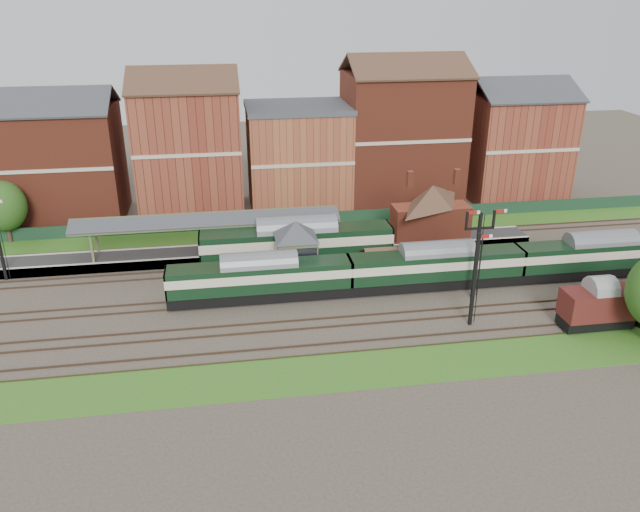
{
  "coord_description": "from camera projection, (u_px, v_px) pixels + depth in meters",
  "views": [
    {
      "loc": [
        -9.12,
        -49.11,
        25.39
      ],
      "look_at": [
        -0.97,
        2.0,
        3.0
      ],
      "focal_mm": 35.0,
      "sensor_mm": 36.0,
      "label": 1
    }
  ],
  "objects": [
    {
      "name": "platform_railcar",
      "position": [
        297.0,
        244.0,
        60.44
      ],
      "size": [
        18.64,
        2.94,
        4.29
      ],
      "color": "black",
      "rests_on": "ground"
    },
    {
      "name": "semaphore_siding",
      "position": [
        475.0,
        278.0,
        49.37
      ],
      "size": [
        1.23,
        0.25,
        8.0
      ],
      "color": "black",
      "rests_on": "ground"
    },
    {
      "name": "platform",
      "position": [
        269.0,
        251.0,
        63.83
      ],
      "size": [
        55.0,
        3.4,
        1.0
      ],
      "primitive_type": "cube",
      "color": "#2D2D2D",
      "rests_on": "ground"
    },
    {
      "name": "canopy",
      "position": [
        207.0,
        217.0,
        61.34
      ],
      "size": [
        26.0,
        3.89,
        4.08
      ],
      "color": "brown",
      "rests_on": "platform"
    },
    {
      "name": "dmu_train",
      "position": [
        436.0,
        266.0,
        56.4
      ],
      "size": [
        47.92,
        2.52,
        3.68
      ],
      "color": "black",
      "rests_on": "ground"
    },
    {
      "name": "grass_front",
      "position": [
        364.0,
        369.0,
        45.02
      ],
      "size": [
        90.0,
        5.0,
        0.06
      ],
      "primitive_type": "cube",
      "color": "#2D6619",
      "rests_on": "ground"
    },
    {
      "name": "town_backdrop",
      "position": [
        297.0,
        151.0,
        75.76
      ],
      "size": [
        69.0,
        10.0,
        16.0
      ],
      "color": "brown",
      "rests_on": "ground"
    },
    {
      "name": "signal_box",
      "position": [
        296.0,
        250.0,
        57.16
      ],
      "size": [
        5.4,
        5.4,
        6.0
      ],
      "color": "#677553",
      "rests_on": "ground"
    },
    {
      "name": "grass_back",
      "position": [
        309.0,
        231.0,
        70.4
      ],
      "size": [
        90.0,
        4.5,
        0.06
      ],
      "primitive_type": "cube",
      "color": "#2D6619",
      "rests_on": "ground"
    },
    {
      "name": "tree_back",
      "position": [
        3.0,
        206.0,
        65.73
      ],
      "size": [
        4.69,
        4.69,
        6.86
      ],
      "color": "#382619",
      "rests_on": "ground"
    },
    {
      "name": "semaphore_bracket",
      "position": [
        478.0,
        250.0,
        53.55
      ],
      "size": [
        3.6,
        0.25,
        8.18
      ],
      "color": "black",
      "rests_on": "ground"
    },
    {
      "name": "brick_hut",
      "position": [
        380.0,
        264.0,
        59.1
      ],
      "size": [
        3.2,
        2.64,
        2.94
      ],
      "color": "maroon",
      "rests_on": "ground"
    },
    {
      "name": "fence",
      "position": [
        307.0,
        219.0,
        71.93
      ],
      "size": [
        90.0,
        0.12,
        1.5
      ],
      "primitive_type": "cube",
      "color": "#193823",
      "rests_on": "ground"
    },
    {
      "name": "station_building",
      "position": [
        431.0,
        211.0,
        64.91
      ],
      "size": [
        8.1,
        8.1,
        5.9
      ],
      "color": "brown",
      "rests_on": "platform"
    },
    {
      "name": "ground",
      "position": [
        334.0,
        295.0,
        55.91
      ],
      "size": [
        160.0,
        160.0,
        0.0
      ],
      "primitive_type": "plane",
      "color": "#473D33",
      "rests_on": "ground"
    },
    {
      "name": "goods_van_a",
      "position": [
        597.0,
        305.0,
        49.83
      ],
      "size": [
        5.69,
        2.46,
        3.45
      ],
      "color": "black",
      "rests_on": "ground"
    }
  ]
}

